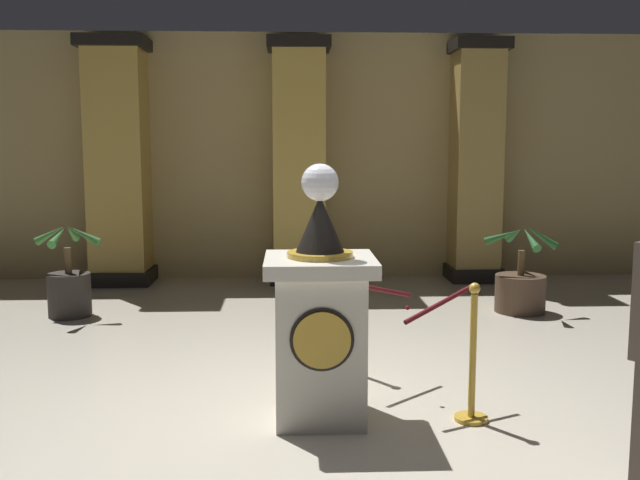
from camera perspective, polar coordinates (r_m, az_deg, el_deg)
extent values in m
plane|color=beige|center=(5.60, -0.91, -12.98)|extent=(12.92, 12.92, 0.00)
cube|color=tan|center=(10.73, -1.70, 6.59)|extent=(12.92, 0.16, 3.57)
cube|color=silver|center=(5.20, 0.00, -8.34)|extent=(0.62, 0.62, 1.08)
cube|color=silver|center=(5.07, 0.00, -1.93)|extent=(0.78, 0.78, 0.10)
cylinder|color=gold|center=(4.85, 0.16, -7.92)|extent=(0.39, 0.03, 0.39)
cylinder|color=black|center=(4.86, 0.16, -7.89)|extent=(0.43, 0.01, 0.43)
cylinder|color=gold|center=(5.06, 0.00, -1.15)|extent=(0.47, 0.47, 0.04)
cone|color=black|center=(5.03, 0.00, 1.30)|extent=(0.34, 0.34, 0.39)
cylinder|color=gold|center=(5.01, 0.00, 3.45)|extent=(0.03, 0.03, 0.07)
sphere|color=silver|center=(5.01, 0.00, 4.57)|extent=(0.26, 0.26, 0.26)
cylinder|color=gold|center=(5.43, 11.84, -13.63)|extent=(0.24, 0.24, 0.03)
cylinder|color=gold|center=(5.29, 11.98, -9.10)|extent=(0.05, 0.05, 0.92)
sphere|color=gold|center=(5.17, 12.13, -3.76)|extent=(0.08, 0.08, 0.08)
cylinder|color=gold|center=(6.36, 2.59, -10.29)|extent=(0.24, 0.24, 0.03)
cylinder|color=gold|center=(6.23, 2.62, -6.31)|extent=(0.05, 0.05, 0.94)
sphere|color=gold|center=(6.13, 2.65, -1.68)|extent=(0.08, 0.08, 0.08)
cylinder|color=#591419|center=(5.43, 9.40, -5.02)|extent=(0.59, 0.41, 0.21)
cylinder|color=#591419|center=(5.91, 4.70, -3.92)|extent=(0.59, 0.41, 0.21)
sphere|color=#591419|center=(5.68, 6.93, -5.34)|extent=(0.04, 0.04, 0.04)
cube|color=black|center=(10.76, -15.31, -2.70)|extent=(0.89, 0.89, 0.20)
cube|color=gold|center=(10.60, -15.62, 5.92)|extent=(0.77, 0.77, 3.43)
cube|color=black|center=(10.69, -15.94, 14.70)|extent=(0.93, 0.93, 0.16)
cube|color=black|center=(10.83, 11.97, -2.54)|extent=(0.75, 0.75, 0.20)
cube|color=tan|center=(10.67, 12.20, 6.03)|extent=(0.65, 0.65, 3.43)
cube|color=black|center=(10.76, 12.45, 14.77)|extent=(0.78, 0.78, 0.16)
cube|color=black|center=(10.49, -1.63, -2.70)|extent=(0.84, 0.84, 0.20)
cube|color=gold|center=(10.33, -1.67, 6.15)|extent=(0.73, 0.73, 3.43)
cube|color=black|center=(10.42, -1.70, 15.18)|extent=(0.87, 0.87, 0.16)
cylinder|color=#2D2823|center=(8.80, -19.19, -4.11)|extent=(0.48, 0.48, 0.50)
cylinder|color=brown|center=(8.73, -19.30, -1.54)|extent=(0.08, 0.08, 0.30)
cone|color=#387533|center=(8.61, -18.18, 0.42)|extent=(0.41, 0.15, 0.28)
cone|color=#387533|center=(8.88, -19.04, 0.58)|extent=(0.11, 0.40, 0.26)
cone|color=#387533|center=(8.78, -20.53, 0.44)|extent=(0.41, 0.17, 0.28)
cone|color=#387533|center=(8.51, -20.00, 0.26)|extent=(0.15, 0.40, 0.25)
cylinder|color=#4C3828|center=(8.85, 15.53, -4.10)|extent=(0.59, 0.59, 0.44)
cylinder|color=brown|center=(8.79, 15.62, -1.76)|extent=(0.08, 0.08, 0.30)
cone|color=#265928|center=(8.80, 17.06, 0.29)|extent=(0.42, 0.13, 0.33)
cone|color=#265928|center=(8.94, 15.14, 0.47)|extent=(0.13, 0.44, 0.27)
cone|color=#265928|center=(8.72, 14.27, 0.32)|extent=(0.45, 0.19, 0.25)
cone|color=#265928|center=(8.55, 16.30, 0.11)|extent=(0.14, 0.44, 0.28)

